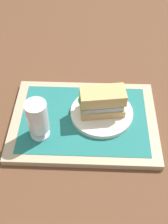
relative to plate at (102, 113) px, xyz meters
The scene contains 6 objects.
ground_plane 0.06m from the plate, 18.16° to the left, with size 3.00×3.00×0.00m, color brown.
tray 0.06m from the plate, 18.16° to the left, with size 0.44×0.32×0.02m, color tan.
placemat 0.06m from the plate, 18.16° to the left, with size 0.38×0.27×0.00m, color #1E6B66.
plate is the anchor object (origin of this frame).
sandwich 0.05m from the plate, ahead, with size 0.14×0.08×0.08m.
beer_glass 0.20m from the plate, 24.73° to the left, with size 0.06×0.06×0.12m.
Camera 1 is at (-0.02, 0.57, 0.69)m, focal length 46.82 mm.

